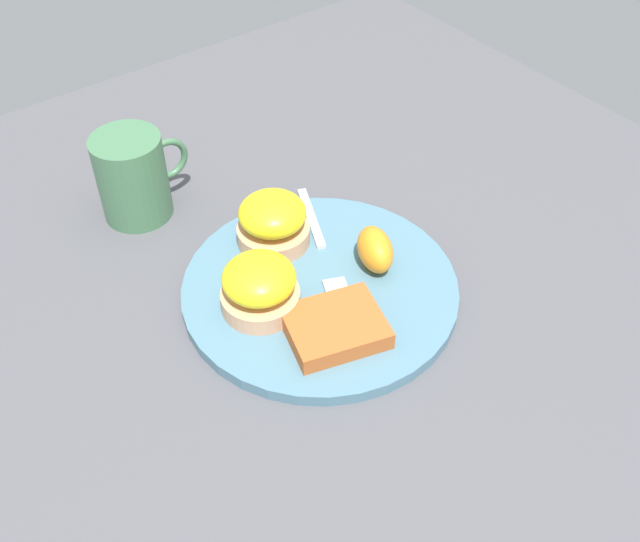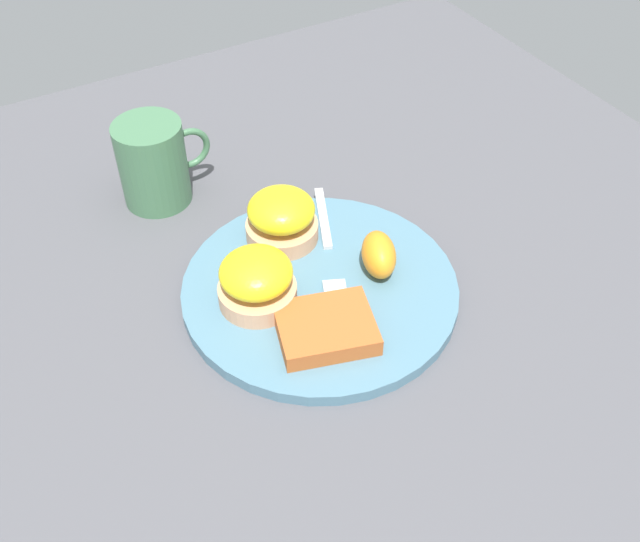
% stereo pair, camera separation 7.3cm
% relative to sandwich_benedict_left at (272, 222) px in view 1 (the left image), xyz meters
% --- Properties ---
extents(ground_plane, '(1.10, 1.10, 0.00)m').
position_rel_sandwich_benedict_left_xyz_m(ground_plane, '(0.00, -0.09, -0.04)').
color(ground_plane, '#4C4C51').
extents(plate, '(0.29, 0.29, 0.01)m').
position_rel_sandwich_benedict_left_xyz_m(plate, '(0.00, -0.09, -0.04)').
color(plate, slate).
rests_on(plate, ground_plane).
extents(sandwich_benedict_left, '(0.08, 0.08, 0.06)m').
position_rel_sandwich_benedict_left_xyz_m(sandwich_benedict_left, '(0.00, 0.00, 0.00)').
color(sandwich_benedict_left, tan).
rests_on(sandwich_benedict_left, plate).
extents(sandwich_benedict_right, '(0.08, 0.08, 0.06)m').
position_rel_sandwich_benedict_left_xyz_m(sandwich_benedict_right, '(-0.07, -0.08, 0.00)').
color(sandwich_benedict_right, tan).
rests_on(sandwich_benedict_right, plate).
extents(hashbrown_patty, '(0.11, 0.10, 0.02)m').
position_rel_sandwich_benedict_left_xyz_m(hashbrown_patty, '(-0.03, -0.15, -0.02)').
color(hashbrown_patty, '#B25725').
rests_on(hashbrown_patty, plate).
extents(orange_wedge, '(0.06, 0.07, 0.04)m').
position_rel_sandwich_benedict_left_xyz_m(orange_wedge, '(0.07, -0.10, -0.01)').
color(orange_wedge, orange).
rests_on(orange_wedge, plate).
extents(fork, '(0.10, 0.19, 0.00)m').
position_rel_sandwich_benedict_left_xyz_m(fork, '(0.03, -0.05, -0.03)').
color(fork, silver).
rests_on(fork, plate).
extents(cup, '(0.11, 0.08, 0.10)m').
position_rel_sandwich_benedict_left_xyz_m(cup, '(-0.09, 0.15, 0.01)').
color(cup, '#42704C').
rests_on(cup, ground_plane).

